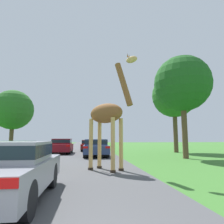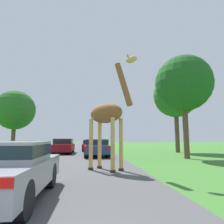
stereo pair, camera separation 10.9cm
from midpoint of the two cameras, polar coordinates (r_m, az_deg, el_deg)
road at (r=31.29m, az=-8.04°, el=-10.21°), size 7.03×120.00×0.00m
giraffe_near_road at (r=9.45m, az=-0.90°, el=-1.19°), size 2.29×2.19×5.29m
car_lead_maroon at (r=5.50m, az=-27.22°, el=-14.12°), size 1.80×4.13×1.37m
car_queue_right at (r=16.74m, az=-4.19°, el=-10.00°), size 1.98×4.05×1.40m
car_queue_left at (r=24.46m, az=-5.93°, el=-9.34°), size 1.97×4.37×1.30m
car_far_ahead at (r=20.56m, az=-13.59°, el=-9.34°), size 1.92×4.10×1.45m
car_verge_right at (r=10.54m, az=-26.22°, el=-10.72°), size 1.75×4.65×1.34m
tree_left_edge at (r=16.47m, az=19.93°, el=7.60°), size 4.31×4.31×7.83m
tree_centre_back at (r=26.30m, az=-25.88°, el=0.50°), size 4.67×4.67×7.18m
tree_right_cluster at (r=23.13m, az=17.82°, el=4.44°), size 4.80×4.80×8.57m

